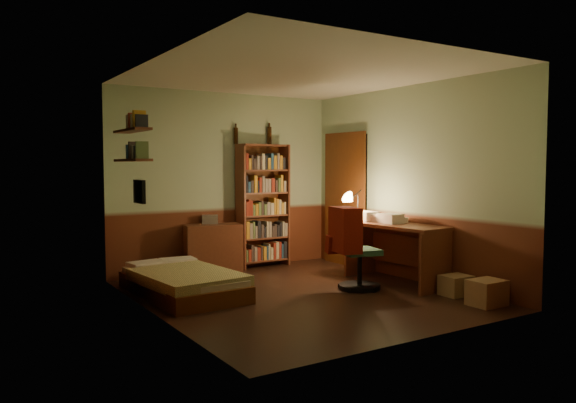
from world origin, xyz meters
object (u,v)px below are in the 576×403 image
desk (395,253)px  desk_lamp (358,201)px  dresser (213,249)px  cardboard_box_a (487,293)px  bed (182,273)px  mini_stereo (210,219)px  bookshelf (263,206)px  office_chair (360,250)px  cardboard_box_b (456,285)px

desk → desk_lamp: 0.94m
dresser → cardboard_box_a: (1.78, -3.29, -0.21)m
bed → mini_stereo: size_ratio=7.74×
bookshelf → desk: size_ratio=1.27×
bed → office_chair: size_ratio=1.78×
desk_lamp → office_chair: 1.05m
dresser → bookshelf: 1.05m
mini_stereo → desk: bearing=-25.7°
bed → desk: size_ratio=1.19×
desk → dresser: bearing=128.6°
bed → bookshelf: bookshelf is taller
mini_stereo → desk_lamp: 2.13m
bed → desk_lamp: (2.53, -0.17, 0.79)m
dresser → mini_stereo: bearing=95.1°
office_chair → cardboard_box_b: size_ratio=2.89×
desk → cardboard_box_a: (0.03, -1.42, -0.25)m
dresser → cardboard_box_b: bearing=-44.6°
dresser → cardboard_box_a: 3.74m
desk_lamp → cardboard_box_b: desk_lamp is taller
bed → dresser: size_ratio=2.20×
bed → office_chair: bearing=-26.5°
office_chair → cardboard_box_a: size_ratio=2.58×
desk_lamp → bed: bearing=159.4°
dresser → desk: desk is taller
desk_lamp → cardboard_box_b: size_ratio=1.60×
desk_lamp → cardboard_box_a: size_ratio=1.43×
bed → bookshelf: bearing=29.8°
cardboard_box_a → cardboard_box_b: 0.52m
mini_stereo → bookshelf: bearing=20.6°
mini_stereo → desk: (1.73, -1.99, -0.37)m
mini_stereo → bookshelf: size_ratio=0.12×
mini_stereo → office_chair: 2.32m
bed → cardboard_box_b: bearing=-35.4°
desk → cardboard_box_b: 0.96m
mini_stereo → desk: 2.66m
desk → cardboard_box_b: (0.13, -0.91, -0.27)m
desk_lamp → mini_stereo: bearing=124.5°
desk → mini_stereo: bearing=126.5°
bed → cardboard_box_a: 3.48m
office_chair → cardboard_box_b: office_chair is taller
bookshelf → cardboard_box_b: bearing=-77.0°
office_chair → bookshelf: bearing=110.6°
bed → office_chair: office_chair is taller
office_chair → bed: bearing=169.7°
cardboard_box_a → bed: bearing=139.5°
bookshelf → cardboard_box_b: bookshelf is taller
desk → cardboard_box_b: bearing=-86.7°
mini_stereo → office_chair: bearing=-38.0°
desk → cardboard_box_a: size_ratio=3.85×
bookshelf → cardboard_box_a: bookshelf is taller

